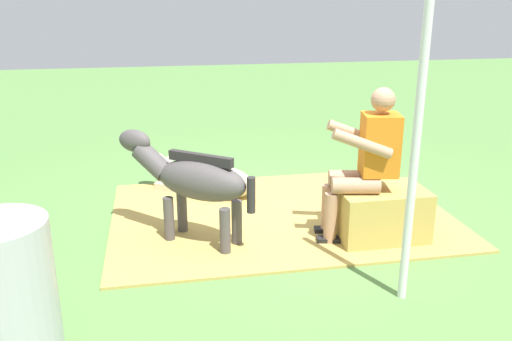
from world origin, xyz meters
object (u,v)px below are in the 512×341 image
Objects in this scene: person_seated at (365,159)px; pony_lying at (206,179)px; tent_pole_left at (416,142)px; pony_standing at (192,179)px; soda_bottle at (427,205)px; hay_bale at (380,214)px; water_barrel at (3,297)px.

pony_lying is at bearing -47.24° from person_seated.
tent_pole_left is at bearing 86.34° from person_seated.
person_seated reaches higher than pony_standing.
tent_pole_left reaches higher than pony_lying.
soda_bottle is (-0.80, -0.33, -0.61)m from person_seated.
person_seated reaches higher than hay_bale.
soda_bottle is 0.12× the size of tent_pole_left.
hay_bale is at bearing -103.30° from tent_pole_left.
tent_pole_left is at bearing -174.02° from water_barrel.
pony_standing is 1.19m from pony_lying.
water_barrel is at bearing 24.60° from soda_bottle.
hay_bale is at bearing 135.83° from pony_lying.
pony_standing is (1.61, -0.24, 0.34)m from hay_bale.
person_seated is at bearing 132.76° from pony_lying.
person_seated is 1.05m from tent_pole_left.
hay_bale is at bearing 172.47° from person_seated.
tent_pole_left is (-2.56, -0.27, 0.70)m from water_barrel.
person_seated is 1.47m from pony_standing.
hay_bale is 1.94m from pony_lying.
person_seated is 1.06m from soda_bottle.
tent_pole_left is (0.86, 1.30, 1.02)m from soda_bottle.
pony_lying is at bearing -63.04° from tent_pole_left.
tent_pole_left reaches higher than hay_bale.
pony_lying is 2.26m from soda_bottle.
pony_lying is (1.23, -1.33, -0.55)m from person_seated.
hay_bale reaches higher than pony_lying.
pony_standing reaches higher than water_barrel.
water_barrel is at bearing 61.59° from pony_lying.
pony_lying is 0.55× the size of tent_pole_left.
person_seated is at bearing -154.75° from water_barrel.
tent_pole_left is at bearing 116.96° from pony_lying.
pony_lying reaches higher than soda_bottle.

